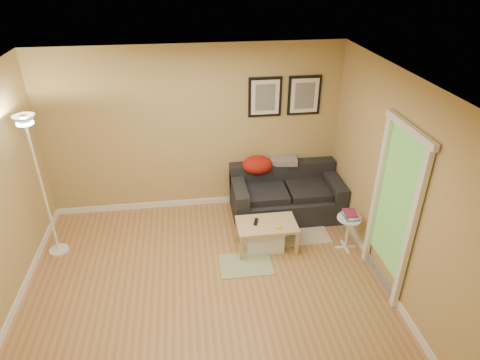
{
  "coord_description": "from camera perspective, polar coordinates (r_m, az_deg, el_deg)",
  "views": [
    {
      "loc": [
        -0.11,
        -3.9,
        3.72
      ],
      "look_at": [
        0.55,
        0.85,
        1.05
      ],
      "focal_mm": 31.11,
      "sensor_mm": 36.0,
      "label": 1
    }
  ],
  "objects": [
    {
      "name": "doorway",
      "position": [
        5.17,
        20.11,
        -4.38
      ],
      "size": [
        0.12,
        1.01,
        2.13
      ],
      "primitive_type": null,
      "color": "white",
      "rests_on": "ground"
    },
    {
      "name": "floor_lamp",
      "position": [
        5.96,
        -25.33,
        -1.58
      ],
      "size": [
        0.26,
        0.26,
        2.03
      ],
      "primitive_type": null,
      "color": "white",
      "rests_on": "ground"
    },
    {
      "name": "area_rug",
      "position": [
        6.38,
        6.05,
        -6.69
      ],
      "size": [
        1.25,
        0.85,
        0.01
      ],
      "primitive_type": "cube",
      "color": "beige",
      "rests_on": "ground"
    },
    {
      "name": "coffee_table",
      "position": [
        5.89,
        3.63,
        -7.61
      ],
      "size": [
        0.94,
        0.73,
        0.41
      ],
      "primitive_type": null,
      "rotation": [
        0.0,
        0.0,
        0.31
      ],
      "color": "tan",
      "rests_on": "ground"
    },
    {
      "name": "red_throw",
      "position": [
        6.51,
        2.4,
        2.09
      ],
      "size": [
        0.48,
        0.36,
        0.28
      ],
      "primitive_type": null,
      "color": "#B02210",
      "rests_on": "sofa"
    },
    {
      "name": "remote_control",
      "position": [
        5.78,
        2.21,
        -5.74
      ],
      "size": [
        0.09,
        0.17,
        0.02
      ],
      "primitive_type": "cube",
      "rotation": [
        0.0,
        0.0,
        -0.29
      ],
      "color": "black",
      "rests_on": "coffee_table"
    },
    {
      "name": "side_table",
      "position": [
        6.03,
        14.48,
        -7.05
      ],
      "size": [
        0.34,
        0.34,
        0.51
      ],
      "primitive_type": null,
      "color": "white",
      "rests_on": "ground"
    },
    {
      "name": "sofa",
      "position": [
        6.55,
        6.39,
        -1.81
      ],
      "size": [
        1.7,
        0.9,
        0.75
      ],
      "primitive_type": null,
      "color": "black",
      "rests_on": "ground"
    },
    {
      "name": "green_runner",
      "position": [
        5.71,
        0.8,
        -11.5
      ],
      "size": [
        0.7,
        0.5,
        0.01
      ],
      "primitive_type": "cube",
      "color": "#668C4C",
      "rests_on": "ground"
    },
    {
      "name": "ceiling",
      "position": [
        4.06,
        -6.21,
        12.9
      ],
      "size": [
        4.5,
        4.5,
        0.0
      ],
      "primitive_type": "plane",
      "rotation": [
        3.14,
        0.0,
        0.0
      ],
      "color": "white",
      "rests_on": "wall_back"
    },
    {
      "name": "wall_right",
      "position": [
        5.16,
        20.4,
        -0.87
      ],
      "size": [
        0.0,
        4.0,
        4.0
      ],
      "primitive_type": "plane",
      "rotation": [
        1.57,
        0.0,
        -1.57
      ],
      "color": "tan",
      "rests_on": "ground"
    },
    {
      "name": "storage_bin",
      "position": [
        5.92,
        3.26,
        -7.88
      ],
      "size": [
        0.54,
        0.39,
        0.33
      ],
      "primitive_type": null,
      "color": "white",
      "rests_on": "ground"
    },
    {
      "name": "plaid_throw",
      "position": [
        6.65,
        6.01,
        2.69
      ],
      "size": [
        0.45,
        0.32,
        0.1
      ],
      "primitive_type": null,
      "rotation": [
        0.0,
        0.0,
        -0.14
      ],
      "color": "tan",
      "rests_on": "sofa"
    },
    {
      "name": "baseboard_back",
      "position": [
        6.95,
        -5.8,
        -2.97
      ],
      "size": [
        4.5,
        0.02,
        0.1
      ],
      "primitive_type": "cube",
      "color": "white",
      "rests_on": "ground"
    },
    {
      "name": "wall_front",
      "position": [
        3.08,
        -3.14,
        -22.75
      ],
      "size": [
        4.5,
        0.0,
        4.5
      ],
      "primitive_type": "plane",
      "rotation": [
        -1.57,
        0.0,
        0.0
      ],
      "color": "tan",
      "rests_on": "ground"
    },
    {
      "name": "tape_roll",
      "position": [
        5.68,
        5.32,
        -6.46
      ],
      "size": [
        0.07,
        0.07,
        0.03
      ],
      "primitive_type": "cylinder",
      "color": "yellow",
      "rests_on": "coffee_table"
    },
    {
      "name": "baseboard_right",
      "position": [
        5.85,
        18.19,
        -11.54
      ],
      "size": [
        0.02,
        4.0,
        0.1
      ],
      "primitive_type": "cube",
      "color": "white",
      "rests_on": "ground"
    },
    {
      "name": "baseboard_left",
      "position": [
        5.77,
        -28.33,
        -14.75
      ],
      "size": [
        0.02,
        4.0,
        0.1
      ],
      "primitive_type": "cube",
      "color": "white",
      "rests_on": "ground"
    },
    {
      "name": "book_stack",
      "position": [
        5.89,
        14.95,
        -4.59
      ],
      "size": [
        0.19,
        0.25,
        0.08
      ],
      "primitive_type": null,
      "rotation": [
        0.0,
        0.0,
        -0.02
      ],
      "color": "teal",
      "rests_on": "side_table"
    },
    {
      "name": "framed_print_right",
      "position": [
        6.44,
        8.8,
        11.4
      ],
      "size": [
        0.5,
        0.04,
        0.6
      ],
      "primitive_type": null,
      "color": "black",
      "rests_on": "wall_back"
    },
    {
      "name": "framed_print_left",
      "position": [
        6.3,
        3.45,
        11.29
      ],
      "size": [
        0.5,
        0.04,
        0.6
      ],
      "primitive_type": null,
      "color": "black",
      "rests_on": "wall_back"
    },
    {
      "name": "wall_back",
      "position": [
        6.38,
        -6.36,
        6.62
      ],
      "size": [
        4.5,
        0.0,
        4.5
      ],
      "primitive_type": "plane",
      "rotation": [
        1.57,
        0.0,
        0.0
      ],
      "color": "tan",
      "rests_on": "ground"
    },
    {
      "name": "floor",
      "position": [
        5.4,
        -4.71,
        -14.64
      ],
      "size": [
        4.5,
        4.5,
        0.0
      ],
      "primitive_type": "plane",
      "color": "#AB7B49",
      "rests_on": "ground"
    }
  ]
}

